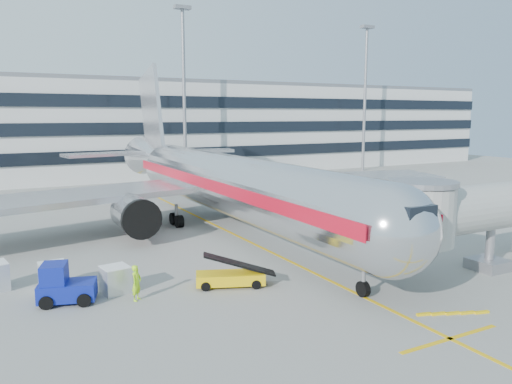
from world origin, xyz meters
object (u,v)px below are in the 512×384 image
cargo_container_right (53,276)px  ramp_worker (136,283)px  main_jet (218,181)px  baggage_tug (63,286)px  belt_loader (230,277)px  cargo_container_front (116,279)px

cargo_container_right → ramp_worker: ramp_worker is taller
main_jet → ramp_worker: (-11.23, -14.32, -3.25)m
baggage_tug → ramp_worker: 3.85m
belt_loader → ramp_worker: 5.48m
baggage_tug → cargo_container_right: (-0.24, 2.58, -0.17)m
cargo_container_front → ramp_worker: (0.75, -1.74, 0.21)m
cargo_container_right → ramp_worker: (3.80, -4.05, 0.20)m
cargo_container_right → cargo_container_front: (3.05, -2.31, -0.01)m
belt_loader → cargo_container_right: (-9.26, 4.41, 0.21)m
cargo_container_front → ramp_worker: bearing=-66.7°
main_jet → cargo_container_right: size_ratio=32.55×
baggage_tug → cargo_container_front: size_ratio=1.99×
belt_loader → ramp_worker: (-5.46, 0.37, 0.41)m
cargo_container_front → main_jet: bearing=46.4°
cargo_container_right → main_jet: bearing=34.4°
belt_loader → cargo_container_front: size_ratio=2.61×
main_jet → baggage_tug: bearing=-139.0°
cargo_container_right → ramp_worker: size_ratio=0.79×
belt_loader → ramp_worker: size_ratio=2.18×
belt_loader → cargo_container_right: belt_loader is taller
belt_loader → baggage_tug: bearing=168.5°
baggage_tug → cargo_container_front: bearing=5.5°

